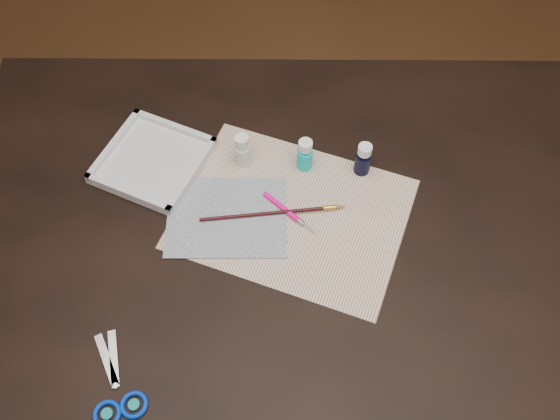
{
  "coord_description": "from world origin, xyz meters",
  "views": [
    {
      "loc": [
        0.0,
        -0.63,
        1.78
      ],
      "look_at": [
        0.0,
        0.0,
        0.8
      ],
      "focal_mm": 40.0,
      "sensor_mm": 36.0,
      "label": 1
    }
  ],
  "objects_px": {
    "paint_bottle_white": "(242,150)",
    "palette_tray": "(153,160)",
    "canvas": "(227,217)",
    "paint_bottle_navy": "(363,159)",
    "scissors": "(110,378)",
    "paint_bottle_cyan": "(305,155)",
    "paper": "(292,213)"
  },
  "relations": [
    {
      "from": "paint_bottle_cyan",
      "to": "paint_bottle_navy",
      "type": "xyz_separation_m",
      "value": [
        0.12,
        -0.01,
        0.0
      ]
    },
    {
      "from": "canvas",
      "to": "paint_bottle_white",
      "type": "xyz_separation_m",
      "value": [
        0.03,
        0.14,
        0.04
      ]
    },
    {
      "from": "paint_bottle_white",
      "to": "palette_tray",
      "type": "distance_m",
      "value": 0.19
    },
    {
      "from": "paint_bottle_white",
      "to": "scissors",
      "type": "distance_m",
      "value": 0.5
    },
    {
      "from": "scissors",
      "to": "paper",
      "type": "bearing_deg",
      "value": -69.42
    },
    {
      "from": "canvas",
      "to": "paint_bottle_navy",
      "type": "bearing_deg",
      "value": 23.2
    },
    {
      "from": "paint_bottle_navy",
      "to": "scissors",
      "type": "xyz_separation_m",
      "value": [
        -0.45,
        -0.44,
        -0.03
      ]
    },
    {
      "from": "canvas",
      "to": "paint_bottle_white",
      "type": "relative_size",
      "value": 2.92
    },
    {
      "from": "paper",
      "to": "paint_bottle_white",
      "type": "distance_m",
      "value": 0.17
    },
    {
      "from": "canvas",
      "to": "paint_bottle_cyan",
      "type": "bearing_deg",
      "value": 39.41
    },
    {
      "from": "paint_bottle_white",
      "to": "paint_bottle_cyan",
      "type": "bearing_deg",
      "value": -4.53
    },
    {
      "from": "paint_bottle_white",
      "to": "paper",
      "type": "bearing_deg",
      "value": -51.27
    },
    {
      "from": "paint_bottle_cyan",
      "to": "scissors",
      "type": "relative_size",
      "value": 0.43
    },
    {
      "from": "paint_bottle_cyan",
      "to": "scissors",
      "type": "bearing_deg",
      "value": -126.53
    },
    {
      "from": "paint_bottle_white",
      "to": "paint_bottle_cyan",
      "type": "xyz_separation_m",
      "value": [
        0.13,
        -0.01,
        -0.0
      ]
    },
    {
      "from": "canvas",
      "to": "scissors",
      "type": "relative_size",
      "value": 1.28
    },
    {
      "from": "paint_bottle_navy",
      "to": "scissors",
      "type": "bearing_deg",
      "value": -135.7
    },
    {
      "from": "canvas",
      "to": "paint_bottle_cyan",
      "type": "relative_size",
      "value": 2.96
    },
    {
      "from": "paper",
      "to": "palette_tray",
      "type": "relative_size",
      "value": 2.18
    },
    {
      "from": "palette_tray",
      "to": "paint_bottle_navy",
      "type": "bearing_deg",
      "value": -1.98
    },
    {
      "from": "scissors",
      "to": "paint_bottle_navy",
      "type": "bearing_deg",
      "value": -72.38
    },
    {
      "from": "paint_bottle_white",
      "to": "paint_bottle_navy",
      "type": "height_order",
      "value": "paint_bottle_white"
    },
    {
      "from": "paint_bottle_white",
      "to": "paint_bottle_cyan",
      "type": "relative_size",
      "value": 1.02
    },
    {
      "from": "paint_bottle_white",
      "to": "palette_tray",
      "type": "height_order",
      "value": "paint_bottle_white"
    },
    {
      "from": "paper",
      "to": "palette_tray",
      "type": "height_order",
      "value": "palette_tray"
    },
    {
      "from": "paper",
      "to": "paint_bottle_cyan",
      "type": "xyz_separation_m",
      "value": [
        0.03,
        0.12,
        0.04
      ]
    },
    {
      "from": "paint_bottle_white",
      "to": "paint_bottle_cyan",
      "type": "height_order",
      "value": "paint_bottle_white"
    },
    {
      "from": "paint_bottle_white",
      "to": "paint_bottle_navy",
      "type": "xyz_separation_m",
      "value": [
        0.24,
        -0.02,
        -0.0
      ]
    },
    {
      "from": "paint_bottle_white",
      "to": "palette_tray",
      "type": "bearing_deg",
      "value": -178.35
    },
    {
      "from": "canvas",
      "to": "palette_tray",
      "type": "xyz_separation_m",
      "value": [
        -0.16,
        0.13,
        0.01
      ]
    },
    {
      "from": "canvas",
      "to": "scissors",
      "type": "distance_m",
      "value": 0.37
    },
    {
      "from": "scissors",
      "to": "palette_tray",
      "type": "bearing_deg",
      "value": -29.17
    }
  ]
}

